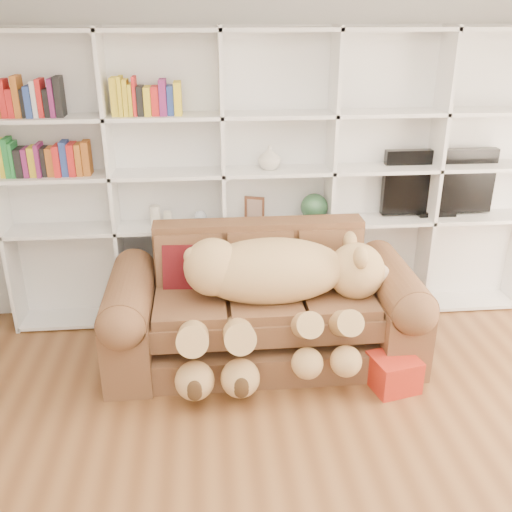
{
  "coord_description": "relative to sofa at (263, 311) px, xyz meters",
  "views": [
    {
      "loc": [
        -0.6,
        -2.18,
        2.49
      ],
      "look_at": [
        -0.24,
        1.63,
        0.84
      ],
      "focal_mm": 40.0,
      "sensor_mm": 36.0,
      "label": 1
    }
  ],
  "objects": [
    {
      "name": "wall_back",
      "position": [
        0.18,
        0.85,
        0.98
      ],
      "size": [
        5.0,
        0.02,
        2.7
      ],
      "primitive_type": "cube",
      "color": "silver",
      "rests_on": "floor"
    },
    {
      "name": "bookshelf",
      "position": [
        -0.06,
        0.71,
        0.94
      ],
      "size": [
        4.43,
        0.35,
        2.4
      ],
      "color": "white",
      "rests_on": "floor"
    },
    {
      "name": "sofa",
      "position": [
        0.0,
        0.0,
        0.0
      ],
      "size": [
        2.33,
        1.01,
        0.98
      ],
      "color": "brown",
      "rests_on": "floor"
    },
    {
      "name": "teddy_bear",
      "position": [
        0.06,
        -0.2,
        0.3
      ],
      "size": [
        1.62,
        0.92,
        0.94
      ],
      "rotation": [
        0.0,
        0.0,
        0.13
      ],
      "color": "tan",
      "rests_on": "sofa"
    },
    {
      "name": "throw_pillow",
      "position": [
        -0.56,
        0.16,
        0.31
      ],
      "size": [
        0.39,
        0.24,
        0.39
      ],
      "primitive_type": "cube",
      "rotation": [
        -0.24,
        0.0,
        -0.07
      ],
      "color": "#5D0F1A",
      "rests_on": "sofa"
    },
    {
      "name": "gift_box",
      "position": [
        0.88,
        -0.54,
        -0.25
      ],
      "size": [
        0.37,
        0.36,
        0.25
      ],
      "primitive_type": "cube",
      "rotation": [
        0.0,
        0.0,
        0.23
      ],
      "color": "red",
      "rests_on": "floor"
    },
    {
      "name": "tv",
      "position": [
        1.57,
        0.71,
        0.78
      ],
      "size": [
        0.97,
        0.18,
        0.57
      ],
      "color": "black",
      "rests_on": "bookshelf"
    },
    {
      "name": "picture_frame",
      "position": [
        -0.01,
        0.66,
        0.61
      ],
      "size": [
        0.17,
        0.08,
        0.21
      ],
      "primitive_type": "cube",
      "rotation": [
        0.0,
        0.0,
        -0.32
      ],
      "color": "#552F1D",
      "rests_on": "bookshelf"
    },
    {
      "name": "green_vase",
      "position": [
        0.5,
        0.66,
        0.61
      ],
      "size": [
        0.23,
        0.23,
        0.23
      ],
      "primitive_type": "sphere",
      "color": "#31603B",
      "rests_on": "bookshelf"
    },
    {
      "name": "figurine_tall",
      "position": [
        -0.82,
        0.66,
        0.58
      ],
      "size": [
        0.09,
        0.09,
        0.17
      ],
      "primitive_type": "cylinder",
      "rotation": [
        0.0,
        0.0,
        0.04
      ],
      "color": "silver",
      "rests_on": "bookshelf"
    },
    {
      "name": "figurine_short",
      "position": [
        -0.72,
        0.66,
        0.55
      ],
      "size": [
        0.09,
        0.09,
        0.11
      ],
      "primitive_type": "cylinder",
      "rotation": [
        0.0,
        0.0,
        -0.4
      ],
      "color": "silver",
      "rests_on": "bookshelf"
    },
    {
      "name": "snow_globe",
      "position": [
        -0.46,
        0.66,
        0.55
      ],
      "size": [
        0.11,
        0.11,
        0.11
      ],
      "primitive_type": "sphere",
      "color": "silver",
      "rests_on": "bookshelf"
    },
    {
      "name": "shelf_vase",
      "position": [
        0.11,
        0.66,
        1.04
      ],
      "size": [
        0.21,
        0.21,
        0.19
      ],
      "primitive_type": "imported",
      "rotation": [
        0.0,
        0.0,
        -0.17
      ],
      "color": "beige",
      "rests_on": "bookshelf"
    }
  ]
}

